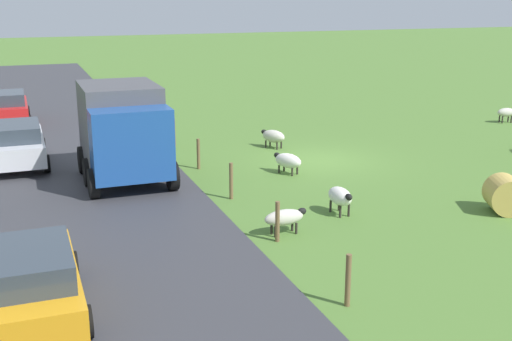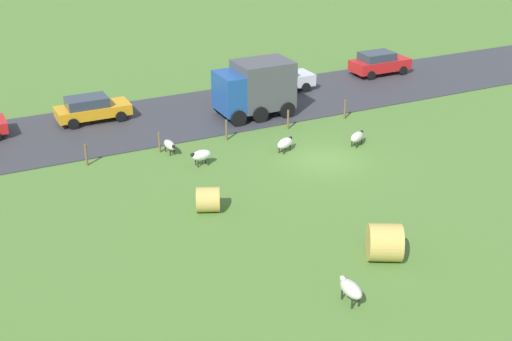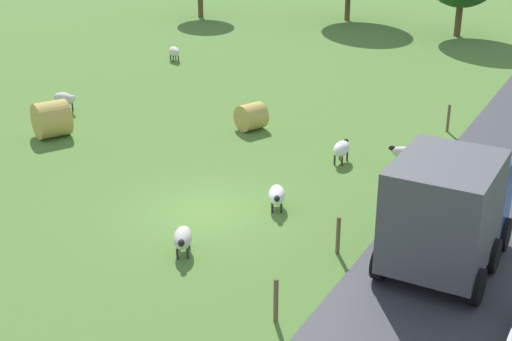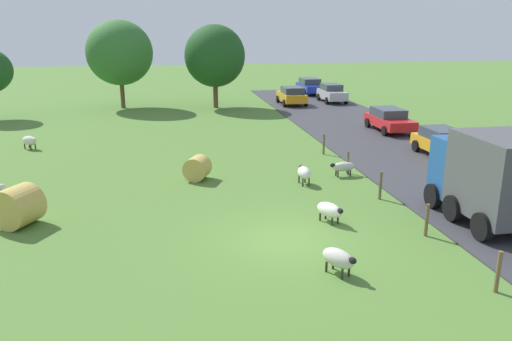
{
  "view_description": "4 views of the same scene",
  "coord_description": "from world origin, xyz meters",
  "views": [
    {
      "loc": [
        10.9,
        22.05,
        6.37
      ],
      "look_at": [
        3.75,
        2.85,
        0.7
      ],
      "focal_mm": 45.14,
      "sensor_mm": 36.0,
      "label": 1
    },
    {
      "loc": [
        -26.89,
        17.21,
        14.02
      ],
      "look_at": [
        -1.77,
        4.83,
        1.13
      ],
      "focal_mm": 46.96,
      "sensor_mm": 36.0,
      "label": 2
    },
    {
      "loc": [
        11.77,
        -18.13,
        10.59
      ],
      "look_at": [
        0.69,
        2.17,
        0.76
      ],
      "focal_mm": 52.31,
      "sensor_mm": 36.0,
      "label": 3
    },
    {
      "loc": [
        -3.75,
        -15.4,
        6.96
      ],
      "look_at": [
        0.14,
        6.52,
        0.6
      ],
      "focal_mm": 35.75,
      "sensor_mm": 36.0,
      "label": 4
    }
  ],
  "objects": [
    {
      "name": "truck_0",
      "position": [
        7.65,
        0.24,
        1.81
      ],
      "size": [
        2.85,
        4.49,
        3.28
      ],
      "color": "#1E4C99",
      "rests_on": "road_strip"
    },
    {
      "name": "hay_bale_0",
      "position": [
        -2.46,
        7.52,
        0.55
      ],
      "size": [
        1.43,
        1.38,
        1.11
      ],
      "primitive_type": "cylinder",
      "rotation": [
        1.57,
        0.0,
        2.73
      ],
      "color": "tan",
      "rests_on": "ground_plane"
    },
    {
      "name": "sheep_6",
      "position": [
        4.41,
        6.87,
        0.47
      ],
      "size": [
        1.27,
        0.51,
        0.7
      ],
      "color": "beige",
      "rests_on": "ground_plane"
    },
    {
      "name": "sheep_0",
      "position": [
        0.93,
        -2.63,
        0.5
      ],
      "size": [
        1.0,
        1.23,
        0.77
      ],
      "color": "beige",
      "rests_on": "ground_plane"
    },
    {
      "name": "fence_post_0",
      "position": [
        4.81,
        -4.36,
        0.6
      ],
      "size": [
        0.12,
        0.12,
        1.2
      ],
      "primitive_type": "cylinder",
      "color": "brown",
      "rests_on": "ground_plane"
    },
    {
      "name": "road_strip",
      "position": [
        9.49,
        0.0,
        0.03
      ],
      "size": [
        8.0,
        80.0,
        0.06
      ],
      "primitive_type": "cube",
      "color": "#38383D",
      "rests_on": "ground_plane"
    },
    {
      "name": "fence_post_3",
      "position": [
        4.81,
        7.3,
        0.55
      ],
      "size": [
        0.12,
        0.12,
        1.11
      ],
      "primitive_type": "cylinder",
      "color": "brown",
      "rests_on": "ground_plane"
    },
    {
      "name": "sheep_5",
      "position": [
        -11.66,
        15.33,
        0.51
      ],
      "size": [
        1.11,
        1.05,
        0.78
      ],
      "color": "silver",
      "rests_on": "ground_plane"
    },
    {
      "name": "fence_post_2",
      "position": [
        4.81,
        3.42,
        0.6
      ],
      "size": [
        0.12,
        0.12,
        1.19
      ],
      "primitive_type": "cylinder",
      "color": "brown",
      "rests_on": "ground_plane"
    },
    {
      "name": "ground_plane",
      "position": [
        0.0,
        0.0,
        0.0
      ],
      "size": [
        160.0,
        160.0,
        0.0
      ],
      "primitive_type": "plane",
      "color": "#517A33"
    },
    {
      "name": "fence_post_4",
      "position": [
        4.81,
        11.19,
        0.58
      ],
      "size": [
        0.12,
        0.12,
        1.16
      ],
      "primitive_type": "cylinder",
      "color": "brown",
      "rests_on": "ground_plane"
    },
    {
      "name": "sheep_3",
      "position": [
        1.93,
        1.29,
        0.48
      ],
      "size": [
        0.98,
        1.25,
        0.75
      ],
      "color": "white",
      "rests_on": "ground_plane"
    },
    {
      "name": "hay_bale_1",
      "position": [
        -9.13,
        2.93,
        0.73
      ],
      "size": [
        1.9,
        1.83,
        1.47
      ],
      "primitive_type": "cylinder",
      "rotation": [
        1.57,
        0.0,
        2.65
      ],
      "color": "tan",
      "rests_on": "ground_plane"
    },
    {
      "name": "fence_post_1",
      "position": [
        4.81,
        -0.47,
        0.58
      ],
      "size": [
        0.12,
        0.12,
        1.15
      ],
      "primitive_type": "cylinder",
      "color": "brown",
      "rests_on": "ground_plane"
    },
    {
      "name": "sheep_1",
      "position": [
        2.24,
        5.95,
        0.55
      ],
      "size": [
        0.58,
        1.15,
        0.82
      ],
      "color": "white",
      "rests_on": "ground_plane"
    },
    {
      "name": "sheep_4",
      "position": [
        -10.96,
        5.68,
        0.57
      ],
      "size": [
        1.22,
        0.55,
        0.84
      ],
      "color": "beige",
      "rests_on": "ground_plane"
    }
  ]
}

